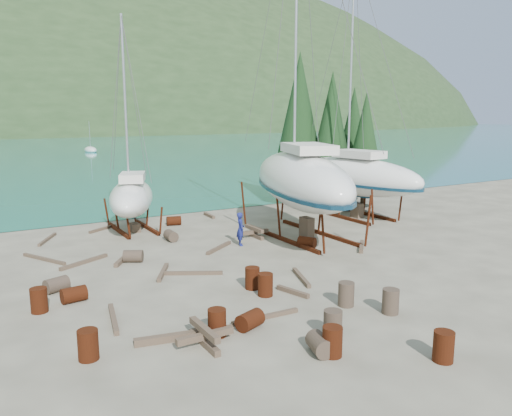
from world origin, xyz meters
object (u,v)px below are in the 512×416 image
large_sailboat_near (301,179)px  worker (241,229)px  large_sailboat_far (353,176)px  small_sailboat_shore (132,197)px

large_sailboat_near → worker: size_ratio=11.58×
large_sailboat_near → worker: (-3.82, 0.07, -2.42)m
large_sailboat_far → worker: 10.90m
large_sailboat_near → small_sailboat_shore: large_sailboat_near is taller
large_sailboat_near → large_sailboat_far: (6.51, 3.01, -0.51)m
small_sailboat_shore → large_sailboat_near: bearing=-18.7°
small_sailboat_shore → worker: bearing=-37.4°
large_sailboat_near → small_sailboat_shore: 10.10m
large_sailboat_far → large_sailboat_near: bearing=-163.7°
large_sailboat_near → small_sailboat_shore: (-7.70, 6.42, -1.26)m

